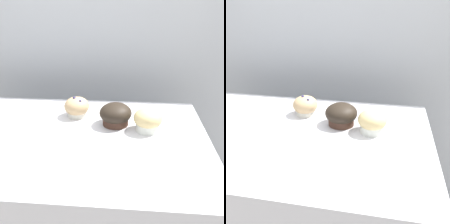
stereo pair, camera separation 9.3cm
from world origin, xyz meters
The scene contains 4 objects.
wall_back centered at (0.00, 0.60, 0.90)m, with size 3.20×0.10×1.80m, color #B2B7BC.
muffin_front_center centered at (0.30, 0.05, 0.97)m, with size 0.10×0.10×0.08m.
muffin_back_left centered at (0.19, 0.09, 0.97)m, with size 0.11×0.11×0.08m.
muffin_back_right centered at (0.03, 0.15, 0.97)m, with size 0.10×0.10×0.08m.
Camera 2 is at (0.34, -0.74, 1.35)m, focal length 42.00 mm.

